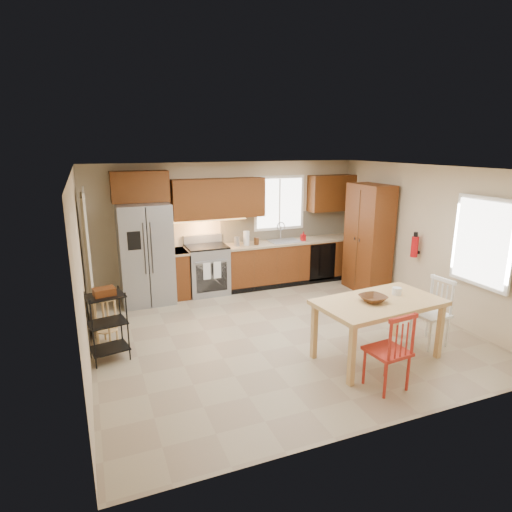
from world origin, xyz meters
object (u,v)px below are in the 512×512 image
object	(u,v)px
soap_bottle	(303,236)
chair_red	(387,350)
chair_white	(430,313)
utility_cart	(108,326)
dining_table	(377,330)
fire_extinguisher	(415,247)
table_bowl	(373,302)
bar_stool	(106,320)
table_jar	(397,293)
refrigerator	(146,254)
range_stove	(207,270)
pantry	(368,239)

from	to	relation	value
soap_bottle	chair_red	size ratio (longest dim) A/B	0.20
chair_white	utility_cart	bearing A→B (deg)	68.31
dining_table	chair_red	world-z (taller)	chair_red
fire_extinguisher	chair_red	world-z (taller)	fire_extinguisher
table_bowl	bar_stool	size ratio (longest dim) A/B	0.46
table_jar	bar_stool	size ratio (longest dim) A/B	0.21
fire_extinguisher	chair_white	distance (m)	1.66
chair_red	bar_stool	bearing A→B (deg)	135.16
bar_stool	table_bowl	bearing A→B (deg)	-18.83
bar_stool	refrigerator	bearing A→B (deg)	72.56
refrigerator	utility_cart	world-z (taller)	refrigerator
fire_extinguisher	chair_red	size ratio (longest dim) A/B	0.37
soap_bottle	chair_white	distance (m)	3.32
chair_red	utility_cart	xyz separation A→B (m)	(-3.02, 1.94, -0.01)
soap_bottle	utility_cart	world-z (taller)	soap_bottle
range_stove	bar_stool	xyz separation A→B (m)	(-1.95, -1.59, -0.09)
bar_stool	utility_cart	bearing A→B (deg)	-79.88
dining_table	table_bowl	xyz separation A→B (m)	(-0.10, 0.00, 0.42)
chair_white	utility_cart	world-z (taller)	chair_white
table_jar	soap_bottle	bearing A→B (deg)	85.64
bar_stool	chair_red	bearing A→B (deg)	-29.01
pantry	table_jar	world-z (taller)	pantry
fire_extinguisher	pantry	bearing A→B (deg)	100.78
chair_red	chair_white	distance (m)	1.48
table_jar	utility_cart	bearing A→B (deg)	162.42
dining_table	chair_white	world-z (taller)	chair_white
chair_red	table_jar	bearing A→B (deg)	40.85
pantry	fire_extinguisher	distance (m)	1.07
range_stove	chair_red	size ratio (longest dim) A/B	0.94
dining_table	table_jar	world-z (taller)	table_jar
utility_cart	dining_table	bearing A→B (deg)	-31.87
chair_white	range_stove	bearing A→B (deg)	29.58
refrigerator	utility_cart	size ratio (longest dim) A/B	1.89
range_stove	table_jar	xyz separation A→B (m)	(1.79, -3.30, 0.39)
fire_extinguisher	refrigerator	bearing A→B (deg)	155.48
range_stove	soap_bottle	bearing A→B (deg)	-2.40
range_stove	soap_bottle	world-z (taller)	soap_bottle
refrigerator	soap_bottle	xyz separation A→B (m)	(3.18, -0.02, 0.09)
fire_extinguisher	bar_stool	world-z (taller)	fire_extinguisher
pantry	bar_stool	xyz separation A→B (m)	(-4.93, -0.61, -0.68)
refrigerator	fire_extinguisher	world-z (taller)	refrigerator
table_jar	bar_stool	xyz separation A→B (m)	(-3.74, 1.70, -0.49)
soap_bottle	table_bowl	xyz separation A→B (m)	(-0.71, -3.32, -0.17)
pantry	chair_white	world-z (taller)	pantry
pantry	table_bowl	world-z (taller)	pantry
refrigerator	fire_extinguisher	bearing A→B (deg)	-24.52
fire_extinguisher	table_jar	size ratio (longest dim) A/B	2.38
range_stove	table_jar	distance (m)	3.77
range_stove	fire_extinguisher	size ratio (longest dim) A/B	2.56
table_bowl	dining_table	bearing A→B (deg)	0.00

